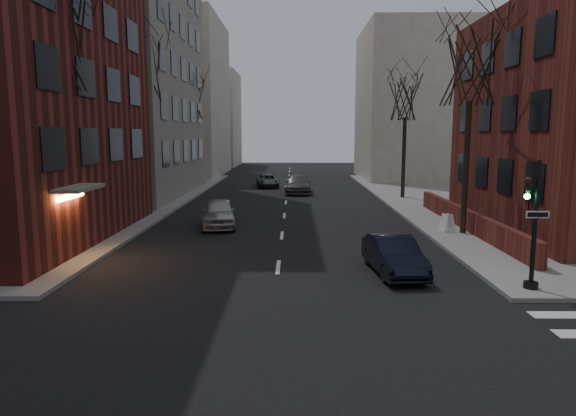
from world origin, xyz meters
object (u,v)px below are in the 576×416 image
Objects in this scene: tree_left_b at (143,69)px; car_lane_far at (268,181)px; streetlamp_near at (136,146)px; parked_sedan at (394,255)px; traffic_signal at (532,233)px; streetlamp_far at (201,141)px; car_lane_gray at (298,184)px; tree_right_a at (471,66)px; sandwich_board at (447,222)px; car_lane_silver at (219,213)px; tree_left_c at (189,98)px; tree_left_a at (54,42)px; tree_right_b at (406,97)px.

tree_left_b is 18.15m from car_lane_far.
streetlamp_near reaches higher than parked_sedan.
streetlamp_near is at bearing 132.89° from parked_sedan.
traffic_signal is 4.57m from parked_sedan.
streetlamp_far is 1.22× the size of car_lane_gray.
tree_right_a is at bearing -64.61° from car_lane_gray.
streetlamp_near is 7.14× the size of sandwich_board.
car_lane_silver is 0.86× the size of car_lane_gray.
tree_right_a reaches higher than car_lane_silver.
car_lane_gray is at bearing 67.61° from car_lane_silver.
tree_left_b is 11.35m from car_lane_silver.
tree_left_c is 1.00× the size of tree_right_a.
parked_sedan is 24.84m from car_lane_gray.
tree_right_b is (17.60, 18.00, -0.88)m from tree_left_a.
streetlamp_near is at bearing -115.66° from car_lane_far.
tree_left_a is at bearing -91.23° from streetlamp_far.
car_lane_gray is (-3.19, 24.64, 0.08)m from parked_sedan.
streetlamp_near is at bearing -121.87° from car_lane_gray.
tree_left_a is 2.00× the size of car_lane_gray.
tree_left_a is 18.05m from tree_right_a.
car_lane_gray is at bearing 45.26° from tree_left_b.
tree_right_b is (0.86, 23.01, 5.68)m from traffic_signal.
tree_right_a is (17.60, -22.00, 0.00)m from tree_left_c.
car_lane_far is at bearing 95.13° from sandwich_board.
car_lane_silver is at bearing 169.54° from tree_right_a.
sandwich_board is at bearing -51.87° from tree_left_c.
parked_sedan is at bearing -124.44° from tree_right_a.
parked_sedan reaches higher than sandwich_board.
tree_right_a is at bearing -17.28° from car_lane_silver.
tree_left_a is at bearing -94.29° from streetlamp_near.
streetlamp_near is (-16.14, 13.01, 2.33)m from traffic_signal.
streetlamp_far is (-17.00, 10.00, -3.35)m from tree_right_b.
traffic_signal is 33.07m from car_lane_far.
tree_right_a is 11.06m from parked_sedan.
tree_left_b is 14.03m from tree_left_c.
car_lane_far reaches higher than sandwich_board.
tree_right_a is 20.80m from car_lane_gray.
streetlamp_far is (0.00, 20.00, 0.00)m from streetlamp_near.
car_lane_gray is 5.49m from car_lane_far.
tree_right_b reaches higher than streetlamp_far.
tree_left_b is (0.00, 12.00, 0.44)m from tree_left_a.
tree_left_a is 15.36m from parked_sedan.
car_lane_silver reaches higher than parked_sedan.
tree_right_a is (17.60, -8.00, -0.88)m from tree_left_b.
tree_left_a is 1.06× the size of tree_left_c.
tree_right_b is 20.01m from streetlamp_far.
tree_right_a is at bearing 49.70° from parked_sedan.
traffic_signal is at bearing -79.54° from car_lane_far.
sandwich_board is (16.35, -23.60, -3.65)m from streetlamp_far.
car_lane_gray reaches higher than car_lane_far.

